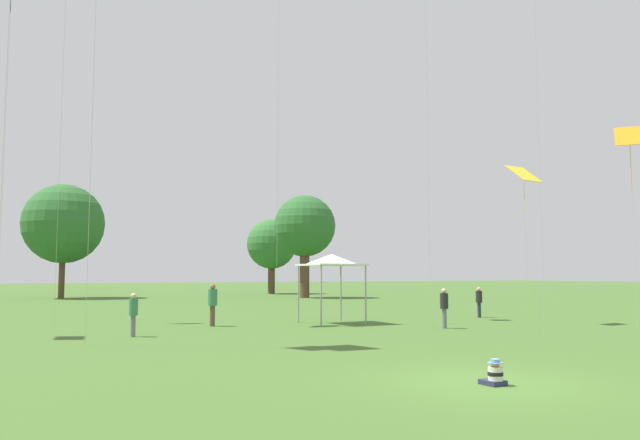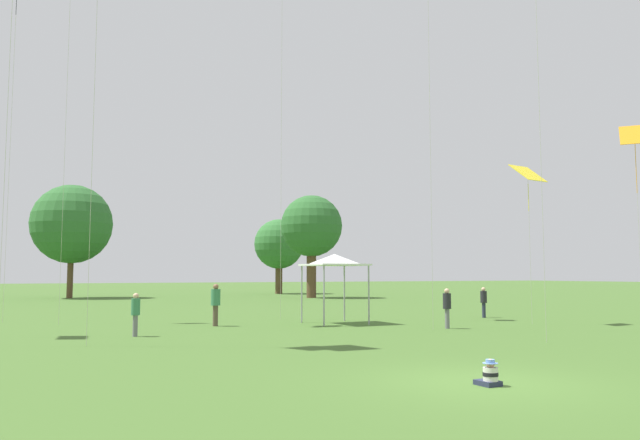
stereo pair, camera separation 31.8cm
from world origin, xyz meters
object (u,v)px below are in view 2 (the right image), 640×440
Objects in this scene: distant_tree_1 at (279,244)px; distant_tree_2 at (72,224)px; seated_toddler at (490,375)px; person_standing_1 at (136,310)px; person_standing_2 at (216,301)px; kite_6 at (528,175)px; kite_2 at (635,139)px; person_standing_0 at (447,305)px; canopy_tent at (335,261)px; distant_tree_0 at (311,227)px; person_standing_3 at (484,300)px.

distant_tree_1 is 22.39m from distant_tree_2.
person_standing_1 is at bearing 107.51° from seated_toddler.
person_standing_2 is 0.25× the size of kite_6.
kite_2 is at bearing 25.37° from seated_toddler.
person_standing_0 is 45.97m from distant_tree_1.
distant_tree_1 is at bearing 140.90° from person_standing_1.
kite_2 is at bearing -0.35° from person_standing_2.
seated_toddler is 52.35m from distant_tree_2.
canopy_tent is 0.36× the size of kite_2.
distant_tree_1 reaches higher than person_standing_0.
kite_6 is (12.05, 10.97, 6.41)m from seated_toddler.
person_standing_1 is at bearing -91.08° from distant_tree_2.
person_standing_0 is 0.17× the size of distant_tree_0.
kite_2 is 0.82× the size of distant_tree_2.
kite_6 is 43.81m from distant_tree_2.
distant_tree_2 is at bearing -171.13° from distant_tree_1.
person_standing_2 is 18.99m from kite_2.
person_standing_0 is 7.03m from person_standing_3.
distant_tree_2 is (-20.23, 9.00, 0.18)m from distant_tree_0.
kite_6 is at bearing -137.04° from kite_2.
kite_6 is at bearing -68.71° from distant_tree_2.
distant_tree_2 is (-11.17, 40.97, 5.82)m from person_standing_0.
seated_toddler is 58.41m from distant_tree_1.
person_standing_2 is at bearing 90.90° from seated_toddler.
kite_6 is at bearing 43.80° from person_standing_0.
seated_toddler is 15.94m from canopy_tent.
person_standing_1 is 0.18× the size of distant_tree_1.
kite_2 is 0.89× the size of distant_tree_0.
person_standing_0 is at bearing -105.81° from distant_tree_0.
distant_tree_1 is 0.80× the size of distant_tree_2.
kite_6 is 0.68× the size of distant_tree_2.
person_standing_3 is at bearing -97.13° from distant_tree_0.
canopy_tent is at bearing -113.36° from distant_tree_0.
canopy_tent is at bearing 166.12° from person_standing_0.
distant_tree_1 reaches higher than canopy_tent.
person_standing_3 is at bearing -97.55° from distant_tree_1.
distant_tree_0 is (9.05, 31.97, 5.64)m from person_standing_0.
person_standing_3 is 0.15× the size of distant_tree_2.
kite_2 reaches higher than person_standing_1.
person_standing_3 is at bearing 47.65° from seated_toddler.
person_standing_0 is 5.49m from canopy_tent.
kite_6 is at bearing 40.50° from seated_toddler.
canopy_tent is (4.41, 15.10, 2.59)m from seated_toddler.
person_standing_1 is 0.18× the size of kite_2.
distant_tree_0 reaches higher than kite_6.
person_standing_2 is (-0.77, 16.13, 0.84)m from seated_toddler.
kite_6 reaches higher than person_standing_3.
kite_6 is (-2.72, 3.38, -1.25)m from kite_2.
distant_tree_1 is (5.32, 40.15, 4.62)m from person_standing_3.
distant_tree_2 reaches higher than kite_2.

